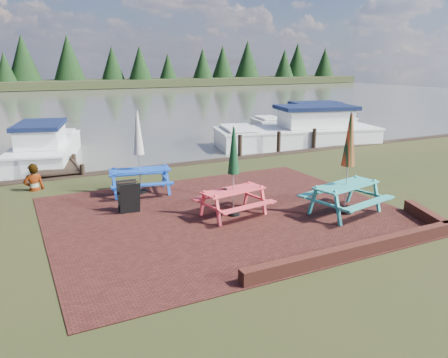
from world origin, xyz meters
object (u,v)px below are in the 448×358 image
at_px(person, 32,164).
at_px(jetty, 47,153).
at_px(boat_far, 306,122).
at_px(picnic_table_teal, 347,180).
at_px(chalkboard, 129,197).
at_px(picnic_table_blue, 140,166).
at_px(boat_jetty, 45,148).
at_px(picnic_table_red, 233,186).
at_px(boat_near, 300,133).

bearing_deg(person, jetty, -102.31).
distance_m(jetty, boat_far, 15.05).
height_order(picnic_table_teal, chalkboard, picnic_table_teal).
bearing_deg(picnic_table_teal, chalkboard, 141.22).
xyz_separation_m(picnic_table_blue, boat_jetty, (-2.11, 7.03, -0.51)).
bearing_deg(boat_jetty, picnic_table_red, -55.64).
bearing_deg(boat_near, person, 117.88).
xyz_separation_m(boat_near, boat_far, (3.20, 3.82, -0.07)).
relative_size(boat_near, person, 5.02).
height_order(picnic_table_red, boat_jetty, picnic_table_red).
xyz_separation_m(chalkboard, boat_jetty, (-1.32, 8.65, -0.07)).
relative_size(boat_near, boat_far, 1.31).
height_order(picnic_table_red, jetty, picnic_table_red).
bearing_deg(chalkboard, jetty, 101.03).
height_order(chalkboard, boat_jetty, boat_jetty).
distance_m(picnic_table_teal, picnic_table_red, 2.99).
bearing_deg(boat_near, picnic_table_blue, 130.95).
xyz_separation_m(chalkboard, person, (-2.13, 3.44, 0.41)).
bearing_deg(picnic_table_blue, picnic_table_red, -52.36).
bearing_deg(boat_far, chalkboard, 138.89).
height_order(picnic_table_blue, jetty, picnic_table_blue).
xyz_separation_m(picnic_table_teal, jetty, (-6.38, 11.66, -0.82)).
distance_m(boat_jetty, boat_near, 12.01).
relative_size(chalkboard, boat_near, 0.10).
distance_m(picnic_table_blue, boat_near, 11.00).
bearing_deg(picnic_table_teal, picnic_table_blue, 123.94).
bearing_deg(jetty, picnic_table_blue, -74.68).
height_order(boat_far, person, person).
bearing_deg(person, picnic_table_blue, 144.84).
bearing_deg(chalkboard, picnic_table_red, -27.63).
height_order(chalkboard, boat_near, boat_near).
height_order(jetty, boat_far, boat_far).
relative_size(picnic_table_blue, jetty, 0.28).
bearing_deg(picnic_table_blue, chalkboard, -106.00).
bearing_deg(chalkboard, picnic_table_teal, -23.88).
distance_m(boat_near, person, 13.09).
relative_size(jetty, boat_near, 1.06).
distance_m(jetty, boat_near, 12.01).
xyz_separation_m(picnic_table_teal, chalkboard, (-5.13, 2.62, -0.49)).
bearing_deg(boat_jetty, person, -84.70).
relative_size(picnic_table_teal, picnic_table_blue, 1.06).
bearing_deg(boat_jetty, boat_far, 21.24).
bearing_deg(picnic_table_blue, picnic_table_teal, -34.52).
bearing_deg(person, boat_jetty, -102.10).
bearing_deg(jetty, chalkboard, -82.17).
height_order(jetty, boat_near, boat_near).
height_order(jetty, boat_jetty, boat_jetty).
xyz_separation_m(picnic_table_red, boat_jetty, (-3.72, 10.08, -0.45)).
height_order(picnic_table_teal, boat_jetty, picnic_table_teal).
height_order(picnic_table_red, boat_far, picnic_table_red).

